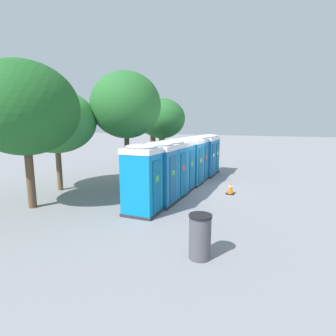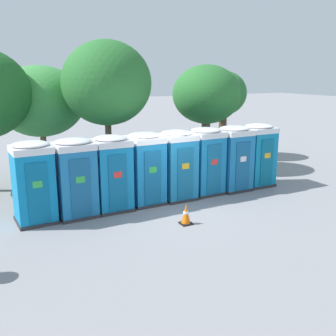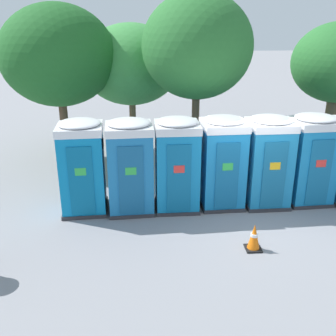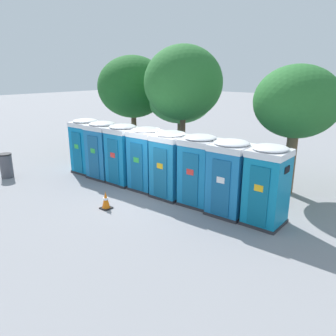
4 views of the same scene
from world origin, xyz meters
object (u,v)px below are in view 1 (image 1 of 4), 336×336
(portapotty_0, at_px, (142,179))
(trash_can, at_px, (200,236))
(portapotty_2, at_px, (171,168))
(street_tree_3, at_px, (56,121))
(portapotty_1, at_px, (159,173))
(portapotty_3, at_px, (180,164))
(street_tree_1, at_px, (153,121))
(street_tree_4, at_px, (162,119))
(portapotty_4, at_px, (190,161))
(portapotty_5, at_px, (196,158))
(street_tree_2, at_px, (24,109))
(street_tree_0, at_px, (126,105))
(traffic_cone, at_px, (230,188))
(portapotty_7, at_px, (209,153))
(portapotty_6, at_px, (204,156))

(portapotty_0, bearing_deg, trash_can, -126.27)
(portapotty_2, xyz_separation_m, street_tree_3, (-1.27, 5.44, 2.05))
(portapotty_1, height_order, portapotty_3, same)
(portapotty_2, height_order, street_tree_1, street_tree_1)
(portapotty_1, height_order, trash_can, portapotty_1)
(street_tree_4, bearing_deg, portapotty_1, -153.93)
(street_tree_4, bearing_deg, portapotty_4, -134.61)
(portapotty_1, relative_size, street_tree_3, 0.52)
(portapotty_5, distance_m, trash_can, 8.97)
(portapotty_0, height_order, trash_can, portapotty_0)
(portapotty_0, bearing_deg, street_tree_2, 105.87)
(street_tree_0, relative_size, street_tree_4, 1.18)
(trash_can, bearing_deg, street_tree_2, 82.74)
(street_tree_2, bearing_deg, traffic_cone, -51.10)
(street_tree_3, bearing_deg, portapotty_2, -76.90)
(portapotty_4, bearing_deg, portapotty_5, 4.80)
(street_tree_1, distance_m, traffic_cone, 10.57)
(portapotty_1, distance_m, street_tree_2, 5.55)
(street_tree_0, bearing_deg, portapotty_0, -139.18)
(street_tree_3, xyz_separation_m, street_tree_4, (7.07, -2.05, 0.19))
(portapotty_0, bearing_deg, street_tree_0, 40.82)
(portapotty_5, bearing_deg, street_tree_1, 50.13)
(portapotty_7, distance_m, street_tree_0, 6.69)
(portapotty_0, height_order, traffic_cone, portapotty_0)
(portapotty_5, height_order, street_tree_1, street_tree_1)
(street_tree_2, relative_size, traffic_cone, 8.59)
(portapotty_7, bearing_deg, street_tree_2, 157.90)
(portapotty_6, distance_m, portapotty_7, 1.26)
(portapotty_3, distance_m, street_tree_2, 6.94)
(street_tree_3, distance_m, trash_can, 9.42)
(street_tree_4, relative_size, traffic_cone, 7.66)
(street_tree_1, bearing_deg, portapotty_1, -149.89)
(portapotty_4, relative_size, portapotty_7, 1.00)
(traffic_cone, bearing_deg, trash_can, -174.44)
(portapotty_1, relative_size, portapotty_3, 1.00)
(portapotty_4, bearing_deg, portapotty_0, -179.17)
(portapotty_5, bearing_deg, portapotty_6, -3.19)
(portapotty_0, distance_m, trash_can, 3.66)
(portapotty_3, bearing_deg, street_tree_3, 115.22)
(street_tree_1, relative_size, trash_can, 4.20)
(portapotty_5, distance_m, portapotty_7, 2.51)
(street_tree_0, height_order, traffic_cone, street_tree_0)
(portapotty_1, height_order, portapotty_4, same)
(portapotty_4, distance_m, trash_can, 7.77)
(portapotty_4, height_order, traffic_cone, portapotty_4)
(trash_can, relative_size, traffic_cone, 1.72)
(street_tree_3, height_order, trash_can, street_tree_3)
(street_tree_1, bearing_deg, portapotty_6, -120.36)
(traffic_cone, bearing_deg, portapotty_5, 48.05)
(street_tree_1, bearing_deg, portapotty_7, -109.48)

